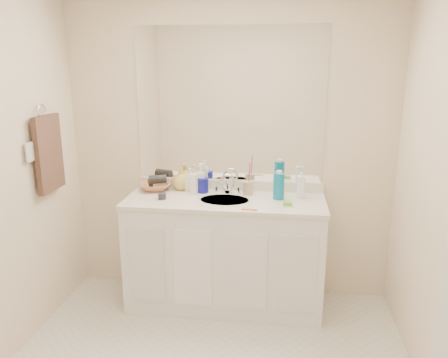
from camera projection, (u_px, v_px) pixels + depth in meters
name	position (u px, v px, depth m)	size (l,w,h in m)	color
wall_back	(229.00, 151.00, 3.50)	(2.60, 0.02, 2.40)	beige
vanity_cabinet	(225.00, 254.00, 3.44)	(1.50, 0.55, 0.85)	white
countertop	(225.00, 201.00, 3.33)	(1.52, 0.57, 0.03)	silver
backsplash	(229.00, 185.00, 3.56)	(1.52, 0.03, 0.08)	silver
sink_basin	(225.00, 201.00, 3.31)	(0.37, 0.37, 0.02)	silver
faucet	(227.00, 186.00, 3.46)	(0.02, 0.02, 0.11)	silver
mirror	(229.00, 106.00, 3.40)	(1.48, 0.01, 1.20)	white
blue_mug	(203.00, 185.00, 3.48)	(0.09, 0.09, 0.12)	navy
tan_cup	(248.00, 188.00, 3.42)	(0.08, 0.08, 0.11)	tan
toothbrush	(249.00, 176.00, 3.39)	(0.01, 0.01, 0.22)	#E23B7B
mouthwash_bottle	(279.00, 186.00, 3.30)	(0.08, 0.08, 0.20)	#0C7497
clear_pump_bottle	(301.00, 187.00, 3.33)	(0.06, 0.06, 0.17)	white
soap_dish	(287.00, 206.00, 3.15)	(0.09, 0.07, 0.01)	white
green_soap	(288.00, 203.00, 3.14)	(0.07, 0.05, 0.02)	#72C530
orange_comb	(249.00, 210.00, 3.07)	(0.11, 0.02, 0.00)	orange
dark_jar	(162.00, 196.00, 3.31)	(0.06, 0.06, 0.04)	#2A2A2F
extra_white_bottle	(193.00, 184.00, 3.41)	(0.05, 0.05, 0.17)	white
soap_bottle_white	(201.00, 179.00, 3.49)	(0.08, 0.08, 0.21)	white
soap_bottle_cream	(190.00, 179.00, 3.53)	(0.08, 0.08, 0.18)	#EFEEC3
soap_bottle_yellow	(181.00, 178.00, 3.55)	(0.14, 0.14, 0.19)	#D9BB54
wicker_basket	(155.00, 186.00, 3.55)	(0.25, 0.25, 0.06)	#B57249
hair_dryer	(157.00, 179.00, 3.53)	(0.07, 0.07, 0.14)	black
towel_ring	(42.00, 112.00, 3.07)	(0.11, 0.11, 0.01)	silver
hand_towel	(49.00, 153.00, 3.15)	(0.04, 0.32, 0.55)	#30201A
switch_plate	(30.00, 152.00, 2.95)	(0.01, 0.09, 0.13)	silver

